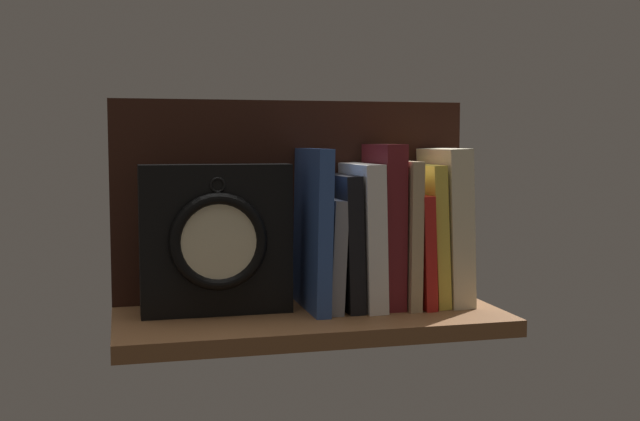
{
  "coord_description": "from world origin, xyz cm",
  "views": [
    {
      "loc": [
        -27.95,
        -114.39,
        26.07
      ],
      "look_at": [
        2.31,
        3.31,
        15.41
      ],
      "focal_mm": 43.91,
      "sensor_mm": 36.0,
      "label": 1
    }
  ],
  "objects_px": {
    "book_blue_modern": "(312,229)",
    "book_red_requiem": "(413,248)",
    "book_white_catcher": "(362,235)",
    "book_gray_chess": "(328,253)",
    "book_tan_shortstories": "(401,233)",
    "framed_clock": "(216,239)",
    "book_cream_twain": "(445,225)",
    "book_maroon_dawkins": "(383,225)",
    "book_black_skeptic": "(344,241)",
    "book_yellow_seinlanguage": "(426,234)"
  },
  "relations": [
    {
      "from": "book_blue_modern",
      "to": "book_red_requiem",
      "type": "distance_m",
      "value": 0.17
    },
    {
      "from": "book_white_catcher",
      "to": "book_gray_chess",
      "type": "bearing_deg",
      "value": 180.0
    },
    {
      "from": "book_tan_shortstories",
      "to": "book_red_requiem",
      "type": "height_order",
      "value": "book_tan_shortstories"
    },
    {
      "from": "book_white_catcher",
      "to": "framed_clock",
      "type": "height_order",
      "value": "same"
    },
    {
      "from": "book_red_requiem",
      "to": "book_cream_twain",
      "type": "xyz_separation_m",
      "value": [
        0.06,
        0.0,
        0.04
      ]
    },
    {
      "from": "book_white_catcher",
      "to": "framed_clock",
      "type": "relative_size",
      "value": 1.0
    },
    {
      "from": "book_maroon_dawkins",
      "to": "book_red_requiem",
      "type": "bearing_deg",
      "value": 0.0
    },
    {
      "from": "book_gray_chess",
      "to": "book_cream_twain",
      "type": "distance_m",
      "value": 0.2
    },
    {
      "from": "book_black_skeptic",
      "to": "book_white_catcher",
      "type": "relative_size",
      "value": 0.93
    },
    {
      "from": "book_blue_modern",
      "to": "framed_clock",
      "type": "bearing_deg",
      "value": -179.25
    },
    {
      "from": "book_blue_modern",
      "to": "book_gray_chess",
      "type": "xyz_separation_m",
      "value": [
        0.02,
        0.0,
        -0.04
      ]
    },
    {
      "from": "book_blue_modern",
      "to": "framed_clock",
      "type": "height_order",
      "value": "book_blue_modern"
    },
    {
      "from": "book_cream_twain",
      "to": "book_red_requiem",
      "type": "bearing_deg",
      "value": 180.0
    },
    {
      "from": "framed_clock",
      "to": "book_red_requiem",
      "type": "bearing_deg",
      "value": 0.36
    },
    {
      "from": "book_black_skeptic",
      "to": "book_white_catcher",
      "type": "height_order",
      "value": "book_white_catcher"
    },
    {
      "from": "book_black_skeptic",
      "to": "framed_clock",
      "type": "relative_size",
      "value": 0.92
    },
    {
      "from": "book_blue_modern",
      "to": "book_tan_shortstories",
      "type": "height_order",
      "value": "book_blue_modern"
    },
    {
      "from": "book_black_skeptic",
      "to": "book_maroon_dawkins",
      "type": "distance_m",
      "value": 0.07
    },
    {
      "from": "book_black_skeptic",
      "to": "framed_clock",
      "type": "bearing_deg",
      "value": -179.44
    },
    {
      "from": "book_black_skeptic",
      "to": "book_blue_modern",
      "type": "bearing_deg",
      "value": 180.0
    },
    {
      "from": "book_tan_shortstories",
      "to": "book_red_requiem",
      "type": "xyz_separation_m",
      "value": [
        0.02,
        0.0,
        -0.03
      ]
    },
    {
      "from": "book_black_skeptic",
      "to": "book_tan_shortstories",
      "type": "distance_m",
      "value": 0.1
    },
    {
      "from": "book_white_catcher",
      "to": "book_red_requiem",
      "type": "distance_m",
      "value": 0.09
    },
    {
      "from": "book_white_catcher",
      "to": "book_tan_shortstories",
      "type": "relative_size",
      "value": 0.98
    },
    {
      "from": "book_yellow_seinlanguage",
      "to": "book_cream_twain",
      "type": "height_order",
      "value": "book_cream_twain"
    },
    {
      "from": "book_tan_shortstories",
      "to": "framed_clock",
      "type": "height_order",
      "value": "book_tan_shortstories"
    },
    {
      "from": "book_red_requiem",
      "to": "book_maroon_dawkins",
      "type": "bearing_deg",
      "value": 180.0
    },
    {
      "from": "book_gray_chess",
      "to": "framed_clock",
      "type": "distance_m",
      "value": 0.18
    },
    {
      "from": "book_maroon_dawkins",
      "to": "book_yellow_seinlanguage",
      "type": "xyz_separation_m",
      "value": [
        0.07,
        0.0,
        -0.02
      ]
    },
    {
      "from": "book_tan_shortstories",
      "to": "book_cream_twain",
      "type": "relative_size",
      "value": 0.92
    },
    {
      "from": "book_black_skeptic",
      "to": "book_yellow_seinlanguage",
      "type": "height_order",
      "value": "book_yellow_seinlanguage"
    },
    {
      "from": "framed_clock",
      "to": "book_gray_chess",
      "type": "bearing_deg",
      "value": 0.65
    },
    {
      "from": "book_white_catcher",
      "to": "book_yellow_seinlanguage",
      "type": "distance_m",
      "value": 0.11
    },
    {
      "from": "book_gray_chess",
      "to": "framed_clock",
      "type": "bearing_deg",
      "value": -179.35
    },
    {
      "from": "book_tan_shortstories",
      "to": "framed_clock",
      "type": "distance_m",
      "value": 0.3
    },
    {
      "from": "book_maroon_dawkins",
      "to": "framed_clock",
      "type": "height_order",
      "value": "book_maroon_dawkins"
    },
    {
      "from": "book_gray_chess",
      "to": "book_maroon_dawkins",
      "type": "relative_size",
      "value": 0.67
    },
    {
      "from": "book_maroon_dawkins",
      "to": "book_white_catcher",
      "type": "bearing_deg",
      "value": 180.0
    },
    {
      "from": "book_blue_modern",
      "to": "book_red_requiem",
      "type": "xyz_separation_m",
      "value": [
        0.17,
        0.0,
        -0.04
      ]
    },
    {
      "from": "book_white_catcher",
      "to": "book_red_requiem",
      "type": "relative_size",
      "value": 1.27
    },
    {
      "from": "book_gray_chess",
      "to": "book_yellow_seinlanguage",
      "type": "xyz_separation_m",
      "value": [
        0.17,
        0.0,
        0.03
      ]
    },
    {
      "from": "book_cream_twain",
      "to": "book_black_skeptic",
      "type": "bearing_deg",
      "value": 180.0
    },
    {
      "from": "book_blue_modern",
      "to": "book_maroon_dawkins",
      "type": "relative_size",
      "value": 0.97
    },
    {
      "from": "book_black_skeptic",
      "to": "book_yellow_seinlanguage",
      "type": "bearing_deg",
      "value": 0.0
    },
    {
      "from": "book_red_requiem",
      "to": "book_yellow_seinlanguage",
      "type": "relative_size",
      "value": 0.79
    },
    {
      "from": "book_blue_modern",
      "to": "book_white_catcher",
      "type": "relative_size",
      "value": 1.11
    },
    {
      "from": "book_tan_shortstories",
      "to": "book_blue_modern",
      "type": "bearing_deg",
      "value": 180.0
    },
    {
      "from": "book_red_requiem",
      "to": "book_cream_twain",
      "type": "distance_m",
      "value": 0.07
    },
    {
      "from": "book_gray_chess",
      "to": "book_tan_shortstories",
      "type": "distance_m",
      "value": 0.12
    },
    {
      "from": "book_maroon_dawkins",
      "to": "book_red_requiem",
      "type": "height_order",
      "value": "book_maroon_dawkins"
    }
  ]
}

